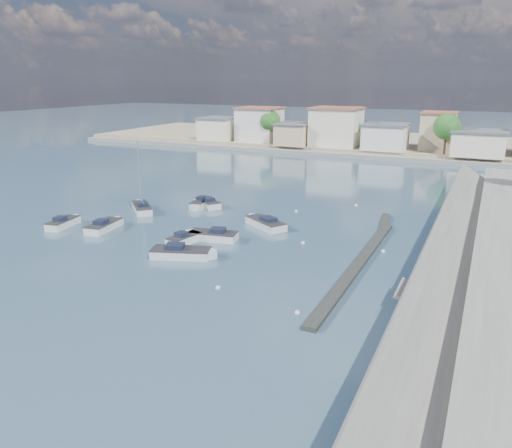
% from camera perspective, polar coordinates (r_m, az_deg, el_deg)
% --- Properties ---
extents(ground, '(400.00, 400.00, 0.00)m').
position_cam_1_polar(ground, '(74.39, 11.98, 3.68)').
color(ground, '#304D61').
rests_on(ground, ground).
extents(seawall_walkway, '(5.00, 90.00, 1.80)m').
position_cam_1_polar(seawall_walkway, '(46.36, 26.51, -4.31)').
color(seawall_walkway, slate).
rests_on(seawall_walkway, ground).
extents(breakwater, '(2.00, 31.02, 0.35)m').
position_cam_1_polar(breakwater, '(47.20, 12.27, -3.48)').
color(breakwater, black).
rests_on(breakwater, ground).
extents(far_shore_land, '(160.00, 40.00, 1.40)m').
position_cam_1_polar(far_shore_land, '(124.82, 17.73, 8.63)').
color(far_shore_land, gray).
rests_on(far_shore_land, ground).
extents(far_shore_quay, '(160.00, 2.50, 0.80)m').
position_cam_1_polar(far_shore_quay, '(104.27, 16.07, 7.20)').
color(far_shore_quay, slate).
rests_on(far_shore_quay, ground).
extents(far_town, '(113.01, 12.80, 8.35)m').
position_cam_1_polar(far_town, '(108.43, 22.44, 9.37)').
color(far_town, beige).
rests_on(far_town, far_shore_land).
extents(shore_trees, '(74.56, 38.32, 7.92)m').
position_cam_1_polar(shore_trees, '(99.71, 20.83, 9.77)').
color(shore_trees, '#38281E').
rests_on(shore_trees, ground).
extents(motorboat_a, '(2.52, 5.44, 1.48)m').
position_cam_1_polar(motorboat_a, '(56.81, -16.83, -0.20)').
color(motorboat_a, silver).
rests_on(motorboat_a, ground).
extents(motorboat_b, '(2.29, 4.34, 1.48)m').
position_cam_1_polar(motorboat_b, '(50.40, -8.04, -1.73)').
color(motorboat_b, silver).
rests_on(motorboat_b, ground).
extents(motorboat_c, '(5.71, 4.69, 1.48)m').
position_cam_1_polar(motorboat_c, '(55.41, 0.94, 0.11)').
color(motorboat_c, silver).
rests_on(motorboat_c, ground).
extents(motorboat_d, '(5.57, 2.85, 1.48)m').
position_cam_1_polar(motorboat_d, '(51.13, -5.18, -1.37)').
color(motorboat_d, silver).
rests_on(motorboat_d, ground).
extents(motorboat_e, '(2.35, 4.82, 1.48)m').
position_cam_1_polar(motorboat_e, '(59.43, -21.06, 0.12)').
color(motorboat_e, silver).
rests_on(motorboat_e, ground).
extents(motorboat_f, '(4.79, 4.13, 1.48)m').
position_cam_1_polar(motorboat_f, '(64.58, -5.66, 2.39)').
color(motorboat_f, silver).
rests_on(motorboat_f, ground).
extents(motorboat_g, '(2.30, 4.68, 1.48)m').
position_cam_1_polar(motorboat_g, '(64.13, -6.44, 2.27)').
color(motorboat_g, silver).
rests_on(motorboat_g, ground).
extents(motorboat_h, '(6.09, 3.82, 1.48)m').
position_cam_1_polar(motorboat_h, '(46.41, -8.21, -3.34)').
color(motorboat_h, silver).
rests_on(motorboat_h, ground).
extents(sailboat, '(5.16, 5.13, 9.00)m').
position_cam_1_polar(sailboat, '(63.53, -12.95, 1.85)').
color(sailboat, silver).
rests_on(sailboat, ground).
extents(mooring_buoys, '(13.15, 32.33, 0.38)m').
position_cam_1_polar(mooring_buoys, '(49.91, 6.65, -2.26)').
color(mooring_buoys, white).
rests_on(mooring_buoys, ground).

